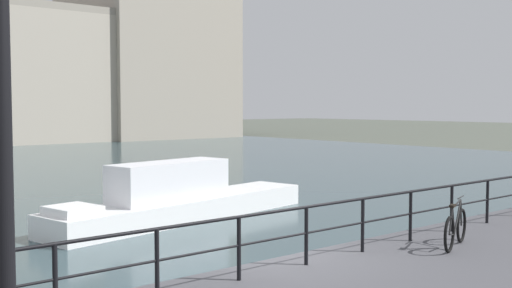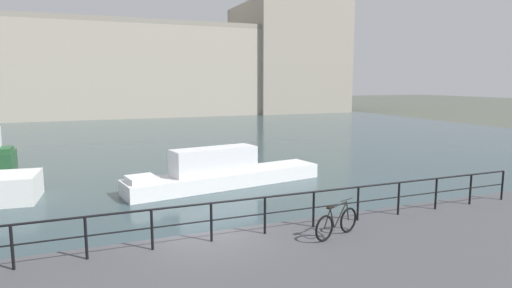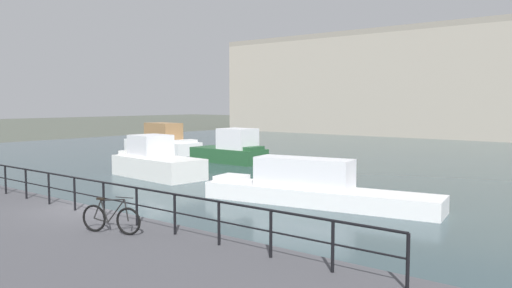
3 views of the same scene
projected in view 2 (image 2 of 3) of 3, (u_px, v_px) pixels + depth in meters
name	position (u px, v px, depth m)	size (l,w,h in m)	color
ground_plane	(208.00, 260.00, 12.36)	(240.00, 240.00, 0.00)	#4C5147
water_basin	(119.00, 136.00, 40.03)	(80.00, 60.00, 0.01)	#33474C
harbor_building	(152.00, 69.00, 65.85)	(76.29, 16.60, 17.75)	#A89E8E
moored_white_yacht	(221.00, 173.00, 20.89)	(10.14, 3.54, 1.92)	white
quay_railing	(182.00, 218.00, 11.12)	(23.36, 0.07, 1.08)	black
parked_bicycle	(337.00, 223.00, 11.80)	(1.69, 0.64, 0.98)	black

